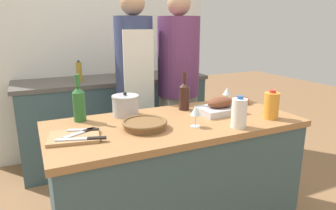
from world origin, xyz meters
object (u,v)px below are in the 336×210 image
(knife_chef, at_px, (83,139))
(condiment_bottle_short, at_px, (122,68))
(wine_glass_left, at_px, (196,112))
(wine_glass_right, at_px, (227,92))
(juice_jug, at_px, (271,105))
(wicker_basket, at_px, (145,124))
(wine_bottle_dark, at_px, (184,95))
(knife_bread, at_px, (84,130))
(person_cook_aproned, at_px, (135,84))
(person_cook_guest, at_px, (178,82))
(cutting_board, at_px, (74,137))
(roasting_pan, at_px, (220,107))
(milk_jug, at_px, (239,113))
(wine_bottle_green, at_px, (79,103))
(stock_pot, at_px, (126,105))
(knife_paring, at_px, (81,132))
(mixing_bowl, at_px, (241,100))
(condiment_bottle_tall, at_px, (79,72))

(knife_chef, distance_m, condiment_bottle_short, 1.74)
(wine_glass_left, bearing_deg, wine_glass_right, 36.93)
(juice_jug, bearing_deg, wine_glass_right, 93.69)
(wicker_basket, distance_m, wine_bottle_dark, 0.49)
(juice_jug, distance_m, condiment_bottle_short, 1.76)
(knife_bread, xyz_separation_m, person_cook_aproned, (0.58, 0.78, 0.08))
(wine_glass_left, height_order, person_cook_guest, person_cook_guest)
(cutting_board, bearing_deg, roasting_pan, 3.96)
(wine_bottle_dark, bearing_deg, person_cook_guest, 66.79)
(milk_jug, bearing_deg, wine_glass_right, 61.17)
(wine_bottle_green, distance_m, condiment_bottle_short, 1.37)
(milk_jug, height_order, wine_bottle_green, wine_bottle_green)
(stock_pot, xyz_separation_m, person_cook_aproned, (0.26, 0.55, 0.03))
(wine_bottle_green, height_order, condiment_bottle_short, wine_bottle_green)
(stock_pot, relative_size, knife_bread, 1.04)
(cutting_board, distance_m, knife_paring, 0.05)
(mixing_bowl, height_order, knife_bread, mixing_bowl)
(cutting_board, relative_size, mixing_bowl, 2.30)
(person_cook_aproned, bearing_deg, knife_chef, -120.15)
(stock_pot, bearing_deg, condiment_bottle_short, 74.11)
(stock_pot, distance_m, knife_paring, 0.44)
(roasting_pan, relative_size, person_cook_guest, 0.18)
(stock_pot, xyz_separation_m, knife_chef, (-0.35, -0.37, -0.05))
(stock_pot, distance_m, wine_bottle_dark, 0.43)
(knife_chef, bearing_deg, wine_glass_left, -2.47)
(person_cook_guest, bearing_deg, condiment_bottle_tall, 143.64)
(wine_bottle_green, xyz_separation_m, person_cook_aproned, (0.56, 0.54, -0.02))
(roasting_pan, height_order, person_cook_guest, person_cook_guest)
(wine_bottle_green, bearing_deg, person_cook_guest, 28.06)
(person_cook_guest, bearing_deg, roasting_pan, -92.98)
(wine_bottle_dark, distance_m, condiment_bottle_short, 1.26)
(mixing_bowl, distance_m, condiment_bottle_short, 1.41)
(stock_pot, distance_m, mixing_bowl, 0.91)
(wine_bottle_green, relative_size, knife_bread, 1.72)
(milk_jug, relative_size, person_cook_guest, 0.11)
(wicker_basket, relative_size, wine_bottle_green, 0.90)
(wine_glass_left, distance_m, knife_paring, 0.67)
(milk_jug, bearing_deg, roasting_pan, 76.26)
(knife_chef, distance_m, knife_paring, 0.10)
(stock_pot, bearing_deg, person_cook_guest, 38.13)
(juice_jug, relative_size, person_cook_aproned, 0.11)
(wicker_basket, distance_m, person_cook_guest, 1.05)
(wine_bottle_dark, xyz_separation_m, condiment_bottle_short, (-0.08, 1.26, 0.04))
(knife_chef, bearing_deg, milk_jug, -9.56)
(juice_jug, bearing_deg, wine_bottle_green, 157.23)
(mixing_bowl, bearing_deg, wine_glass_right, 155.13)
(roasting_pan, bearing_deg, juice_jug, -46.66)
(wine_bottle_dark, distance_m, wine_glass_left, 0.38)
(stock_pot, xyz_separation_m, wine_glass_right, (0.81, -0.03, 0.02))
(milk_jug, relative_size, knife_bread, 1.11)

